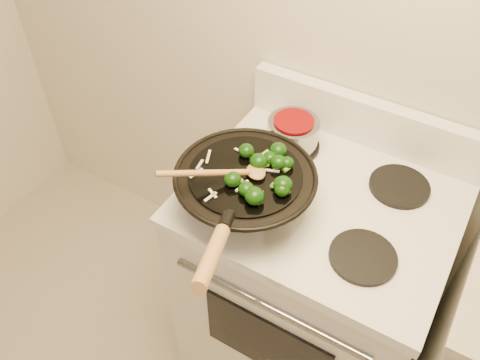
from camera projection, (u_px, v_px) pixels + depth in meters
The scene contains 5 objects.
stove at pixel (309, 281), 1.82m from camera, with size 0.78×0.67×1.08m.
wok at pixel (245, 188), 1.41m from camera, with size 0.40×0.64×0.27m.
stirfry at pixel (264, 172), 1.36m from camera, with size 0.28×0.28×0.05m.
wooden_spoon at pixel (228, 172), 1.34m from camera, with size 0.22×0.25×0.09m.
saucepan at pixel (292, 133), 1.61m from camera, with size 0.16×0.25×0.10m.
Camera 1 is at (0.20, 0.17, 2.02)m, focal length 38.00 mm.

